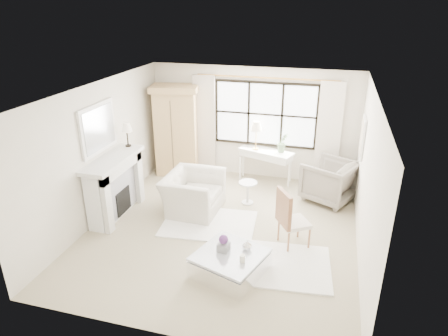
{
  "coord_description": "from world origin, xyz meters",
  "views": [
    {
      "loc": [
        1.8,
        -6.42,
        4.11
      ],
      "look_at": [
        -0.02,
        0.2,
        1.21
      ],
      "focal_mm": 32.0,
      "sensor_mm": 36.0,
      "label": 1
    }
  ],
  "objects": [
    {
      "name": "side_table",
      "position": [
        0.24,
        1.19,
        0.33
      ],
      "size": [
        0.4,
        0.4,
        0.51
      ],
      "color": "silver",
      "rests_on": "floor"
    },
    {
      "name": "wall_front",
      "position": [
        0.0,
        -2.75,
        1.35
      ],
      "size": [
        5.0,
        0.0,
        5.0
      ],
      "primitive_type": "plane",
      "rotation": [
        -1.57,
        0.0,
        0.0
      ],
      "color": "beige",
      "rests_on": "ground"
    },
    {
      "name": "wall_right",
      "position": [
        2.5,
        0.0,
        1.35
      ],
      "size": [
        0.0,
        5.5,
        5.5
      ],
      "primitive_type": "plane",
      "rotation": [
        1.57,
        0.0,
        -1.57
      ],
      "color": "white",
      "rests_on": "ground"
    },
    {
      "name": "rug_right",
      "position": [
        1.21,
        -0.85,
        0.02
      ],
      "size": [
        1.83,
        1.45,
        0.03
      ],
      "primitive_type": "cube",
      "rotation": [
        0.0,
        0.0,
        0.1
      ],
      "color": "white",
      "rests_on": "floor"
    },
    {
      "name": "mirror_frame",
      "position": [
        -2.47,
        0.0,
        1.84
      ],
      "size": [
        0.05,
        1.15,
        0.95
      ],
      "primitive_type": "cube",
      "color": "white",
      "rests_on": "wall_left"
    },
    {
      "name": "wingback_chair",
      "position": [
        1.92,
        1.82,
        0.46
      ],
      "size": [
        1.33,
        1.32,
        0.91
      ],
      "primitive_type": "imported",
      "rotation": [
        0.0,
        0.0,
        -2.02
      ],
      "color": "gray",
      "rests_on": "floor"
    },
    {
      "name": "curtain_rod",
      "position": [
        0.3,
        2.67,
        2.47
      ],
      "size": [
        3.3,
        0.04,
        0.04
      ],
      "primitive_type": "cylinder",
      "rotation": [
        0.0,
        1.57,
        0.0
      ],
      "color": "#B98540",
      "rests_on": "wall_back"
    },
    {
      "name": "coffee_table",
      "position": [
        0.49,
        -1.26,
        0.18
      ],
      "size": [
        1.27,
        1.27,
        0.38
      ],
      "rotation": [
        0.0,
        0.0,
        -0.32
      ],
      "color": "white",
      "rests_on": "floor"
    },
    {
      "name": "coffee_vase",
      "position": [
        0.72,
        -1.08,
        0.46
      ],
      "size": [
        0.19,
        0.19,
        0.16
      ],
      "primitive_type": "imported",
      "rotation": [
        0.0,
        0.0,
        0.26
      ],
      "color": "white",
      "rests_on": "coffee_table"
    },
    {
      "name": "club_armchair",
      "position": [
        -0.8,
        0.58,
        0.4
      ],
      "size": [
        1.12,
        1.27,
        0.8
      ],
      "primitive_type": "imported",
      "rotation": [
        0.0,
        0.0,
        1.54
      ],
      "color": "beige",
      "rests_on": "floor"
    },
    {
      "name": "planter_box",
      "position": [
        0.36,
        -1.21,
        0.45
      ],
      "size": [
        0.2,
        0.2,
        0.13
      ],
      "primitive_type": "cube",
      "rotation": [
        0.0,
        0.0,
        -0.12
      ],
      "color": "gray",
      "rests_on": "coffee_table"
    },
    {
      "name": "french_chair",
      "position": [
        1.36,
        -0.18,
        0.31
      ],
      "size": [
        0.67,
        0.66,
        1.08
      ],
      "rotation": [
        0.0,
        0.0,
        2.13
      ],
      "color": "#9D6641",
      "rests_on": "floor"
    },
    {
      "name": "window_pane",
      "position": [
        0.3,
        2.73,
        1.6
      ],
      "size": [
        2.4,
        0.02,
        1.5
      ],
      "primitive_type": "cube",
      "color": "white",
      "rests_on": "wall_back"
    },
    {
      "name": "planter_flowers",
      "position": [
        0.36,
        -1.21,
        0.59
      ],
      "size": [
        0.15,
        0.15,
        0.15
      ],
      "primitive_type": "sphere",
      "color": "#592B6D",
      "rests_on": "planter_box"
    },
    {
      "name": "window_frame",
      "position": [
        0.3,
        2.72,
        1.6
      ],
      "size": [
        2.5,
        0.04,
        1.5
      ],
      "primitive_type": null,
      "color": "black",
      "rests_on": "wall_back"
    },
    {
      "name": "curtain_left",
      "position": [
        -1.2,
        2.65,
        1.24
      ],
      "size": [
        0.55,
        0.1,
        2.47
      ],
      "primitive_type": "cube",
      "color": "beige",
      "rests_on": "ground"
    },
    {
      "name": "orchid_plant",
      "position": [
        0.79,
        2.43,
        1.04
      ],
      "size": [
        0.33,
        0.31,
        0.47
      ],
      "primitive_type": "imported",
      "rotation": [
        0.0,
        0.0,
        0.51
      ],
      "color": "#5F7D53",
      "rests_on": "console_table"
    },
    {
      "name": "art_canvas",
      "position": [
        2.45,
        1.7,
        1.55
      ],
      "size": [
        0.01,
        0.52,
        0.72
      ],
      "primitive_type": "cube",
      "color": "beige",
      "rests_on": "wall_right"
    },
    {
      "name": "floor",
      "position": [
        0.0,
        0.0,
        0.0
      ],
      "size": [
        5.5,
        5.5,
        0.0
      ],
      "primitive_type": "plane",
      "color": "tan",
      "rests_on": "ground"
    },
    {
      "name": "fireplace",
      "position": [
        -2.27,
        0.0,
        0.65
      ],
      "size": [
        0.58,
        1.66,
        1.26
      ],
      "color": "silver",
      "rests_on": "ground"
    },
    {
      "name": "pillar_candle",
      "position": [
        0.72,
        -1.42,
        0.44
      ],
      "size": [
        0.09,
        0.09,
        0.12
      ],
      "primitive_type": "cylinder",
      "color": "#EDE7CF",
      "rests_on": "coffee_table"
    },
    {
      "name": "console_table",
      "position": [
        0.41,
        2.43,
        0.4
      ],
      "size": [
        1.38,
        0.84,
        0.8
      ],
      "rotation": [
        0.0,
        0.0,
        -0.32
      ],
      "color": "white",
      "rests_on": "floor"
    },
    {
      "name": "mirror_glass",
      "position": [
        -2.44,
        0.0,
        1.84
      ],
      "size": [
        0.02,
        1.0,
        0.8
      ],
      "primitive_type": "cube",
      "color": "silver",
      "rests_on": "wall_left"
    },
    {
      "name": "wall_back",
      "position": [
        0.0,
        2.75,
        1.35
      ],
      "size": [
        5.0,
        0.0,
        5.0
      ],
      "primitive_type": "plane",
      "rotation": [
        1.57,
        0.0,
        0.0
      ],
      "color": "white",
      "rests_on": "ground"
    },
    {
      "name": "mantel_lamp",
      "position": [
        -2.25,
        0.68,
        1.65
      ],
      "size": [
        0.22,
        0.22,
        0.51
      ],
      "color": "black",
      "rests_on": "fireplace"
    },
    {
      "name": "art_frame",
      "position": [
        2.47,
        1.7,
        1.55
      ],
      "size": [
        0.04,
        0.62,
        0.82
      ],
      "primitive_type": "cube",
      "color": "white",
      "rests_on": "wall_right"
    },
    {
      "name": "curtain_right",
      "position": [
        1.8,
        2.65,
        1.24
      ],
      "size": [
        0.55,
        0.1,
        2.47
      ],
      "primitive_type": "cube",
      "color": "white",
      "rests_on": "ground"
    },
    {
      "name": "rug_left",
      "position": [
        -0.3,
        0.11,
        0.02
      ],
      "size": [
        1.91,
        1.43,
        0.03
      ],
      "primitive_type": "cube",
      "rotation": [
        0.0,
        0.0,
        0.09
      ],
      "color": "white",
      "rests_on": "floor"
    },
    {
      "name": "console_lamp",
      "position": [
        0.15,
        2.45,
        1.36
      ],
      "size": [
        0.28,
        0.28,
        0.69
      ],
      "color": "gold",
      "rests_on": "console_table"
    },
    {
      "name": "ceiling",
      "position": [
        0.0,
        0.0,
        2.7
      ],
      "size": [
        5.5,
        5.5,
        0.0
      ],
      "primitive_type": "plane",
      "rotation": [
        3.14,
        0.0,
        0.0
      ],
      "color": "white",
      "rests_on": "ground"
    },
    {
      "name": "armoire",
      "position": [
        -1.84,
        2.37,
        1.14
      ],
      "size": [
        1.23,
        0.9,
        2.24
      ],
      "rotation": [
        0.0,
        0.0,
        0.2
      ],
      "color": "tan",
      "rests_on": "floor"
    },
    {
      "name": "wall_left",
      "position": [
        -2.5,
        0.0,
        1.35
      ],
      "size": [
        0.0,
        5.5,
        5.5
      ],
      "primitive_type": "plane",
      "rotation": [
        1.57,
        0.0,
        1.57
      ],
      "color": "beige",
      "rests_on": "ground"
    }
  ]
}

